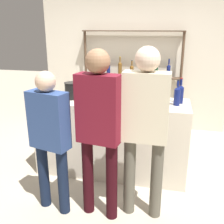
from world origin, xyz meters
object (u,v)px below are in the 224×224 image
object	(u,v)px
customer_right	(145,122)
counter_bottle_5	(84,90)
counter_bottle_3	(133,95)
counter_bottle_4	(180,93)
counter_bottle_2	(177,95)
counter_bottle_1	(86,94)
ice_bucket	(72,91)
wine_glass	(96,89)
counter_bottle_0	(99,87)
customer_left	(50,133)
customer_center	(99,123)

from	to	relation	value
customer_right	counter_bottle_5	bearing A→B (deg)	48.19
counter_bottle_3	counter_bottle_4	distance (m)	0.62
counter_bottle_2	counter_bottle_4	size ratio (longest dim) A/B	1.00
counter_bottle_3	counter_bottle_5	bearing A→B (deg)	166.93
counter_bottle_1	counter_bottle_2	world-z (taller)	counter_bottle_1
ice_bucket	wine_glass	bearing A→B (deg)	14.29
counter_bottle_0	counter_bottle_2	bearing A→B (deg)	-12.52
customer_right	counter_bottle_1	bearing A→B (deg)	53.90
customer_left	customer_center	size ratio (longest dim) A/B	0.88
ice_bucket	customer_right	distance (m)	1.35
customer_center	counter_bottle_4	bearing A→B (deg)	-28.87
counter_bottle_2	wine_glass	bearing A→B (deg)	174.66
counter_bottle_2	customer_left	size ratio (longest dim) A/B	0.21
ice_bucket	counter_bottle_0	bearing A→B (deg)	33.78
counter_bottle_0	ice_bucket	size ratio (longest dim) A/B	1.59
counter_bottle_0	counter_bottle_5	xyz separation A→B (m)	(-0.17, -0.17, -0.02)
counter_bottle_3	customer_left	size ratio (longest dim) A/B	0.21
counter_bottle_1	counter_bottle_3	size ratio (longest dim) A/B	1.04
ice_bucket	customer_center	xyz separation A→B (m)	(0.63, -0.93, -0.08)
counter_bottle_1	counter_bottle_3	distance (m)	0.59
counter_bottle_1	customer_center	xyz separation A→B (m)	(0.37, -0.73, -0.10)
counter_bottle_5	counter_bottle_2	bearing A→B (deg)	-2.85
counter_bottle_0	counter_bottle_5	size ratio (longest dim) A/B	1.19
ice_bucket	customer_center	size ratio (longest dim) A/B	0.13
counter_bottle_2	counter_bottle_4	world-z (taller)	same
counter_bottle_1	counter_bottle_3	xyz separation A→B (m)	(0.59, 0.08, -0.00)
counter_bottle_3	ice_bucket	world-z (taller)	counter_bottle_3
ice_bucket	customer_left	size ratio (longest dim) A/B	0.14
counter_bottle_5	customer_right	xyz separation A→B (m)	(0.92, -0.86, -0.08)
customer_center	counter_bottle_3	bearing A→B (deg)	-6.07
customer_left	wine_glass	bearing A→B (deg)	2.54
counter_bottle_0	counter_bottle_1	world-z (taller)	counter_bottle_0
wine_glass	ice_bucket	world-z (taller)	ice_bucket
counter_bottle_0	counter_bottle_5	bearing A→B (deg)	-135.12
counter_bottle_5	wine_glass	distance (m)	0.17
wine_glass	customer_center	xyz separation A→B (m)	(0.31, -1.01, -0.10)
ice_bucket	counter_bottle_1	bearing A→B (deg)	-37.43
counter_bottle_1	customer_left	distance (m)	0.80
customer_left	customer_right	bearing A→B (deg)	-67.85
customer_left	customer_center	distance (m)	0.55
counter_bottle_3	counter_bottle_1	bearing A→B (deg)	-172.17
customer_left	counter_bottle_3	bearing A→B (deg)	-27.50
counter_bottle_2	customer_right	distance (m)	0.86
counter_bottle_4	counter_bottle_5	world-z (taller)	counter_bottle_4
ice_bucket	customer_left	world-z (taller)	customer_left
counter_bottle_1	counter_bottle_5	world-z (taller)	counter_bottle_1
wine_glass	customer_left	xyz separation A→B (m)	(-0.22, -1.03, -0.24)
customer_left	customer_center	xyz separation A→B (m)	(0.53, 0.02, 0.15)
ice_bucket	counter_bottle_5	bearing A→B (deg)	16.00
customer_left	counter_bottle_4	bearing A→B (deg)	-37.31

